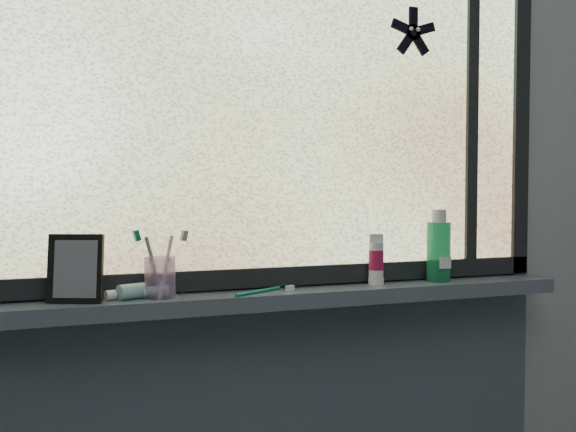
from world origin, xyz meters
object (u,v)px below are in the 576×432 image
at_px(vanity_mirror, 75,268).
at_px(toothbrush_cup, 160,277).
at_px(mouthwash_bottle, 439,245).
at_px(cream_tube, 376,258).

bearing_deg(vanity_mirror, toothbrush_cup, 22.99).
bearing_deg(vanity_mirror, mouthwash_bottle, 22.45).
bearing_deg(mouthwash_bottle, toothbrush_cup, -179.55).
bearing_deg(cream_tube, vanity_mirror, -179.08).
relative_size(toothbrush_cup, mouthwash_bottle, 0.58).
height_order(toothbrush_cup, cream_tube, cream_tube).
xyz_separation_m(toothbrush_cup, cream_tube, (0.59, 0.01, 0.02)).
height_order(mouthwash_bottle, cream_tube, mouthwash_bottle).
distance_m(vanity_mirror, cream_tube, 0.78).
bearing_deg(cream_tube, toothbrush_cup, -179.15).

